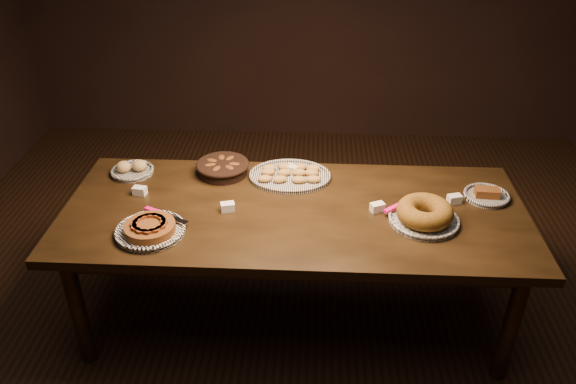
{
  "coord_description": "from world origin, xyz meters",
  "views": [
    {
      "loc": [
        0.09,
        -2.44,
        2.34
      ],
      "look_at": [
        -0.04,
        0.05,
        0.82
      ],
      "focal_mm": 35.0,
      "sensor_mm": 36.0,
      "label": 1
    }
  ],
  "objects_px": {
    "buffet_table": "(294,220)",
    "bundt_cake_plate": "(424,214)",
    "madeleine_platter": "(290,175)",
    "apple_tart_plate": "(150,229)"
  },
  "relations": [
    {
      "from": "apple_tart_plate",
      "to": "madeleine_platter",
      "type": "relative_size",
      "value": 0.77
    },
    {
      "from": "buffet_table",
      "to": "bundt_cake_plate",
      "type": "xyz_separation_m",
      "value": [
        0.65,
        -0.09,
        0.12
      ]
    },
    {
      "from": "buffet_table",
      "to": "apple_tart_plate",
      "type": "distance_m",
      "value": 0.74
    },
    {
      "from": "apple_tart_plate",
      "to": "madeleine_platter",
      "type": "height_order",
      "value": "apple_tart_plate"
    },
    {
      "from": "bundt_cake_plate",
      "to": "madeleine_platter",
      "type": "bearing_deg",
      "value": 149.06
    },
    {
      "from": "madeleine_platter",
      "to": "bundt_cake_plate",
      "type": "relative_size",
      "value": 1.16
    },
    {
      "from": "apple_tart_plate",
      "to": "madeleine_platter",
      "type": "bearing_deg",
      "value": 61.23
    },
    {
      "from": "buffet_table",
      "to": "madeleine_platter",
      "type": "bearing_deg",
      "value": 96.69
    },
    {
      "from": "buffet_table",
      "to": "apple_tart_plate",
      "type": "height_order",
      "value": "apple_tart_plate"
    },
    {
      "from": "buffet_table",
      "to": "bundt_cake_plate",
      "type": "distance_m",
      "value": 0.67
    }
  ]
}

